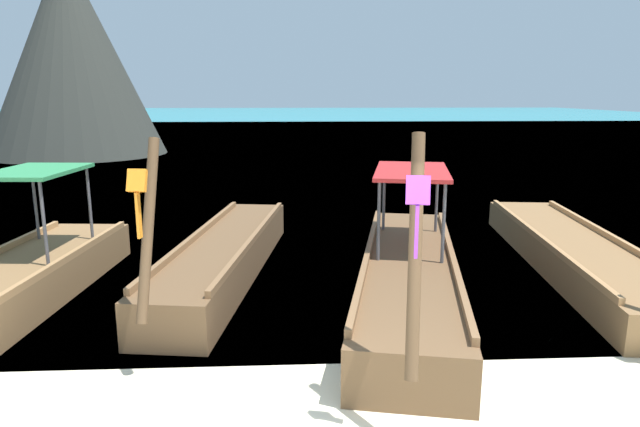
{
  "coord_description": "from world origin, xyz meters",
  "views": [
    {
      "loc": [
        -0.41,
        -3.54,
        3.08
      ],
      "look_at": [
        0.0,
        4.38,
        1.36
      ],
      "focal_mm": 31.13,
      "sensor_mm": 36.0,
      "label": 1
    }
  ],
  "objects_px": {
    "longtail_boat_violet_ribbon": "(409,275)",
    "mooring_buoy_near": "(530,212)",
    "longtail_boat_green_ribbon": "(574,254)",
    "longtail_boat_orange_ribbon": "(225,256)",
    "longtail_boat_red_ribbon": "(23,278)",
    "karst_rock": "(69,56)"
  },
  "relations": [
    {
      "from": "longtail_boat_red_ribbon",
      "to": "longtail_boat_green_ribbon",
      "type": "bearing_deg",
      "value": 6.7
    },
    {
      "from": "longtail_boat_orange_ribbon",
      "to": "karst_rock",
      "type": "relative_size",
      "value": 0.67
    },
    {
      "from": "longtail_boat_violet_ribbon",
      "to": "mooring_buoy_near",
      "type": "xyz_separation_m",
      "value": [
        4.18,
        5.3,
        -0.19
      ]
    },
    {
      "from": "mooring_buoy_near",
      "to": "longtail_boat_violet_ribbon",
      "type": "bearing_deg",
      "value": -128.29
    },
    {
      "from": "longtail_boat_green_ribbon",
      "to": "mooring_buoy_near",
      "type": "bearing_deg",
      "value": 76.91
    },
    {
      "from": "longtail_boat_red_ribbon",
      "to": "mooring_buoy_near",
      "type": "bearing_deg",
      "value": 27.0
    },
    {
      "from": "longtail_boat_violet_ribbon",
      "to": "mooring_buoy_near",
      "type": "relative_size",
      "value": 18.9
    },
    {
      "from": "longtail_boat_orange_ribbon",
      "to": "longtail_boat_violet_ribbon",
      "type": "relative_size",
      "value": 0.96
    },
    {
      "from": "longtail_boat_red_ribbon",
      "to": "karst_rock",
      "type": "distance_m",
      "value": 22.88
    },
    {
      "from": "karst_rock",
      "to": "mooring_buoy_near",
      "type": "bearing_deg",
      "value": -43.54
    },
    {
      "from": "longtail_boat_violet_ribbon",
      "to": "mooring_buoy_near",
      "type": "distance_m",
      "value": 6.75
    },
    {
      "from": "longtail_boat_green_ribbon",
      "to": "karst_rock",
      "type": "height_order",
      "value": "karst_rock"
    },
    {
      "from": "longtail_boat_green_ribbon",
      "to": "longtail_boat_orange_ribbon",
      "type": "bearing_deg",
      "value": -179.9
    },
    {
      "from": "longtail_boat_violet_ribbon",
      "to": "longtail_boat_green_ribbon",
      "type": "height_order",
      "value": "longtail_boat_violet_ribbon"
    },
    {
      "from": "longtail_boat_red_ribbon",
      "to": "mooring_buoy_near",
      "type": "distance_m",
      "value": 11.24
    },
    {
      "from": "longtail_boat_red_ribbon",
      "to": "mooring_buoy_near",
      "type": "relative_size",
      "value": 15.08
    },
    {
      "from": "longtail_boat_orange_ribbon",
      "to": "karst_rock",
      "type": "height_order",
      "value": "karst_rock"
    },
    {
      "from": "longtail_boat_orange_ribbon",
      "to": "mooring_buoy_near",
      "type": "xyz_separation_m",
      "value": [
        7.11,
        4.05,
        -0.15
      ]
    },
    {
      "from": "longtail_boat_red_ribbon",
      "to": "mooring_buoy_near",
      "type": "height_order",
      "value": "longtail_boat_red_ribbon"
    },
    {
      "from": "longtail_boat_orange_ribbon",
      "to": "longtail_boat_green_ribbon",
      "type": "relative_size",
      "value": 0.9
    },
    {
      "from": "longtail_boat_violet_ribbon",
      "to": "longtail_boat_green_ribbon",
      "type": "xyz_separation_m",
      "value": [
        3.24,
        1.26,
        -0.09
      ]
    },
    {
      "from": "longtail_boat_violet_ribbon",
      "to": "longtail_boat_green_ribbon",
      "type": "bearing_deg",
      "value": 21.26
    }
  ]
}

